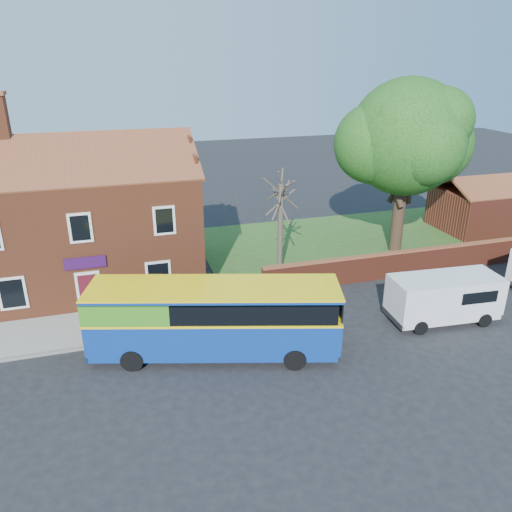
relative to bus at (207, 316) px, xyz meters
name	(u,v)px	position (x,y,z in m)	size (l,w,h in m)	color
ground	(266,372)	(2.03, -2.11, -1.84)	(120.00, 120.00, 0.00)	black
pavement	(92,328)	(-4.97, 3.64, -1.78)	(18.00, 3.50, 0.12)	gray
kerb	(91,347)	(-4.97, 1.89, -1.77)	(18.00, 0.15, 0.14)	slate
grass_strip	(383,239)	(15.03, 10.89, -1.82)	(26.00, 12.00, 0.04)	#426B28
shop_building	(85,226)	(-4.99, 9.38, 1.57)	(12.30, 8.13, 10.50)	brown
boundary_wall	(435,259)	(15.03, 4.89, -1.03)	(22.00, 0.38, 1.60)	maroon
outbuilding	(492,207)	(24.03, 10.89, -0.23)	(8.20, 5.06, 4.17)	maroon
bus	(207,316)	(0.00, 0.00, 0.00)	(10.99, 5.56, 3.25)	navy
van_near	(444,296)	(11.73, -0.41, -0.53)	(5.48, 2.53, 2.34)	white
large_tree	(406,140)	(14.70, 8.90, 5.46)	(9.15, 7.24, 11.16)	black
bare_tree	(280,223)	(6.02, 7.66, 1.21)	(2.23, 2.65, 5.94)	#4C4238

